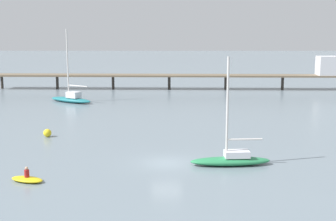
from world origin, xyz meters
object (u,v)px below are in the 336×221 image
object	(u,v)px
sailboat_teal	(71,98)
dinghy_yellow	(27,179)
pier	(224,72)
mooring_buoy_far	(47,133)
sailboat_green	(231,158)

from	to	relation	value
sailboat_teal	dinghy_yellow	world-z (taller)	sailboat_teal
pier	sailboat_teal	size ratio (longest dim) A/B	5.84
dinghy_yellow	mooring_buoy_far	bearing A→B (deg)	98.80
pier	sailboat_teal	bearing A→B (deg)	-147.92
sailboat_green	dinghy_yellow	world-z (taller)	sailboat_green
dinghy_yellow	mooring_buoy_far	size ratio (longest dim) A/B	3.41
mooring_buoy_far	pier	bearing A→B (deg)	59.90
dinghy_yellow	pier	bearing A→B (deg)	69.22
pier	sailboat_green	world-z (taller)	sailboat_green
sailboat_teal	dinghy_yellow	size ratio (longest dim) A/B	3.91
pier	dinghy_yellow	bearing A→B (deg)	-110.78
pier	dinghy_yellow	world-z (taller)	pier
pier	dinghy_yellow	size ratio (longest dim) A/B	22.82
sailboat_teal	mooring_buoy_far	size ratio (longest dim) A/B	13.31
pier	mooring_buoy_far	size ratio (longest dim) A/B	77.73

